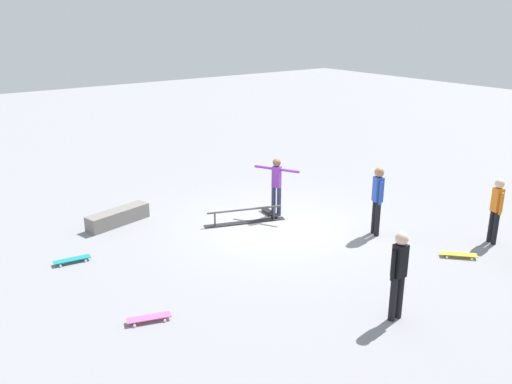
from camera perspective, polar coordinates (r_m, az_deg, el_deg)
ground_plane at (r=14.20m, az=2.26°, el=-3.62°), size 60.00×60.00×0.00m
grind_rail at (r=14.35m, az=-1.19°, el=-2.63°), size 2.16×0.96×0.40m
skate_ledge at (r=14.71m, az=-14.40°, el=-2.58°), size 1.81×0.83×0.40m
skater_main at (r=14.65m, az=2.18°, el=1.00°), size 0.67×1.19×1.62m
skateboard_main at (r=14.96m, az=1.40°, el=-2.12°), size 0.36×0.82×0.09m
bystander_orange_shirt at (r=14.08m, az=24.09°, el=-1.50°), size 0.25×0.37×1.63m
bystander_blue_shirt at (r=13.67m, az=12.74°, el=-0.54°), size 0.28×0.39×1.75m
bystander_black_shirt at (r=10.01m, az=14.89°, el=-8.09°), size 0.39×0.23×1.72m
loose_skateboard_yellow at (r=13.25m, az=20.68°, el=-6.21°), size 0.69×0.72×0.09m
loose_skateboard_teal at (r=12.85m, az=-18.90°, el=-6.79°), size 0.82×0.34×0.09m
loose_skateboard_pink at (r=10.23m, az=-11.28°, el=-12.93°), size 0.82×0.43×0.09m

